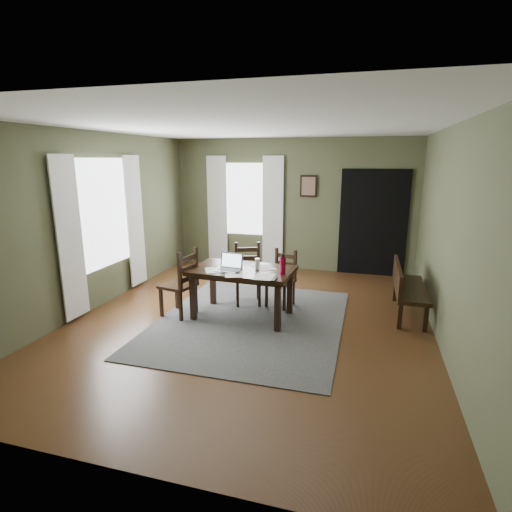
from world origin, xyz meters
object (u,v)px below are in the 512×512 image
(chair_back_right, at_px, (282,279))
(laptop, at_px, (230,266))
(bench, at_px, (406,285))
(chair_end, at_px, (181,284))
(chair_back_left, at_px, (248,275))
(water_bottle, at_px, (283,265))
(dining_table, at_px, (242,275))

(chair_back_right, relative_size, laptop, 2.35)
(bench, bearing_deg, chair_end, 106.76)
(laptop, bearing_deg, chair_back_right, 57.45)
(chair_back_left, relative_size, water_bottle, 3.44)
(chair_end, bearing_deg, dining_table, 115.57)
(laptop, bearing_deg, chair_back_left, 92.28)
(chair_end, height_order, chair_back_left, chair_end)
(chair_end, bearing_deg, water_bottle, 105.83)
(chair_back_right, xyz_separation_m, water_bottle, (0.17, -0.75, 0.43))
(dining_table, height_order, chair_back_left, chair_back_left)
(dining_table, height_order, chair_back_right, chair_back_right)
(water_bottle, bearing_deg, chair_back_left, 135.23)
(chair_back_right, distance_m, water_bottle, 0.88)
(chair_back_left, relative_size, chair_back_right, 1.09)
(chair_back_left, height_order, chair_back_right, chair_back_left)
(dining_table, distance_m, chair_back_right, 0.81)
(chair_end, xyz_separation_m, bench, (3.19, 0.96, -0.04))
(bench, bearing_deg, chair_back_left, 93.66)
(bench, distance_m, laptop, 2.63)
(chair_end, bearing_deg, chair_back_left, 148.01)
(dining_table, distance_m, laptop, 0.24)
(chair_end, relative_size, chair_back_left, 1.05)
(chair_end, distance_m, water_bottle, 1.55)
(chair_end, distance_m, bench, 3.33)
(chair_back_right, height_order, laptop, laptop)
(chair_back_right, relative_size, water_bottle, 3.14)
(chair_end, relative_size, laptop, 2.71)
(bench, xyz_separation_m, water_bottle, (-1.69, -0.87, 0.41))
(chair_back_right, bearing_deg, bench, 19.58)
(laptop, bearing_deg, dining_table, 41.36)
(chair_back_left, xyz_separation_m, laptop, (-0.06, -0.70, 0.33))
(bench, bearing_deg, water_bottle, 117.11)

